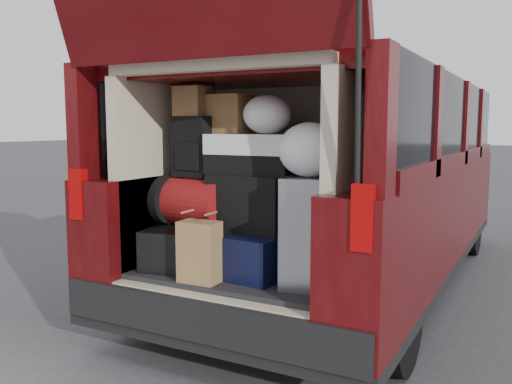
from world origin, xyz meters
TOP-DOWN VIEW (x-y plane):
  - ground at (0.00, 0.00)m, footprint 80.00×80.00m
  - minivan at (0.00, 1.86)m, footprint 1.90×5.35m
  - load_floor at (0.00, 0.28)m, footprint 1.24×1.05m
  - black_hardshell at (-0.38, 0.14)m, footprint 0.54×0.68m
  - navy_hardshell at (0.07, 0.17)m, footprint 0.53×0.62m
  - silver_roller at (0.43, 0.09)m, footprint 0.31×0.44m
  - kraft_bag at (-0.12, -0.17)m, footprint 0.23×0.15m
  - red_duffel at (-0.35, 0.14)m, footprint 0.51×0.38m
  - black_soft_case at (0.02, 0.16)m, footprint 0.47×0.28m
  - backpack at (-0.37, 0.16)m, footprint 0.28×0.19m
  - twotone_duffel at (0.03, 0.18)m, footprint 0.53×0.28m
  - grocery_sack_lower at (-0.39, 0.17)m, footprint 0.21×0.17m
  - grocery_sack_upper at (-0.16, 0.24)m, footprint 0.25×0.21m
  - plastic_bag_center at (0.10, 0.22)m, footprint 0.32×0.31m
  - plastic_bag_right at (0.44, 0.05)m, footprint 0.38×0.36m

SIDE VIEW (x-z plane):
  - ground at x=0.00m, z-range 0.00..0.00m
  - load_floor at x=0.00m, z-range 0.00..0.55m
  - black_hardshell at x=-0.38m, z-range 0.55..0.80m
  - navy_hardshell at x=0.07m, z-range 0.55..0.80m
  - kraft_bag at x=-0.12m, z-range 0.55..0.89m
  - silver_roller at x=0.43m, z-range 0.55..1.15m
  - minivan at x=0.00m, z-range -0.47..2.29m
  - red_duffel at x=-0.35m, z-range 0.80..1.10m
  - black_soft_case at x=0.02m, z-range 0.80..1.13m
  - twotone_duffel at x=0.03m, z-range 1.13..1.37m
  - backpack at x=-0.37m, z-range 1.10..1.48m
  - plastic_bag_right at x=0.44m, z-range 1.15..1.44m
  - plastic_bag_center at x=0.10m, z-range 1.37..1.60m
  - grocery_sack_upper at x=-0.16m, z-range 1.37..1.61m
  - grocery_sack_lower at x=-0.39m, z-range 1.48..1.66m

